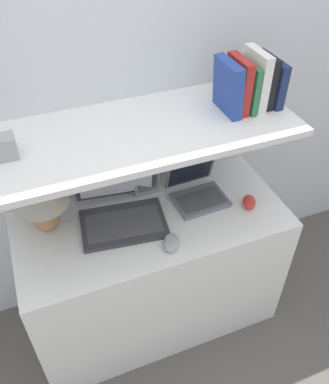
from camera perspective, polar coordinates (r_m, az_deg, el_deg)
ground_plane at (r=2.28m, az=1.25°, el=-21.86°), size 12.00×12.00×0.00m
wall_back at (r=1.82m, az=-5.89°, el=13.77°), size 6.00×0.05×2.40m
desk at (r=2.11m, az=-1.54°, el=-10.95°), size 1.22×0.56×0.74m
back_riser at (r=2.15m, az=-4.41°, el=-1.64°), size 1.22×0.04×1.15m
shelf at (r=1.61m, az=-2.90°, el=8.53°), size 1.22×0.50×0.03m
table_lamp at (r=1.73m, az=-17.15°, el=-0.19°), size 0.23×0.23×0.30m
laptop_large at (r=1.81m, az=-6.14°, el=-2.38°), size 0.41×0.36×0.25m
laptop_small at (r=1.91m, az=4.59°, el=0.17°), size 0.25×0.24×0.18m
computer_mouse at (r=1.71m, az=0.95°, el=-7.13°), size 0.11×0.12×0.04m
second_mouse at (r=1.92m, az=11.80°, el=-1.37°), size 0.09×0.11×0.04m
router_box at (r=1.93m, az=-2.77°, el=2.10°), size 0.12×0.07×0.16m
book_navy at (r=1.79m, az=14.89°, el=14.76°), size 0.04×0.17×0.19m
book_black at (r=1.76m, az=13.87°, el=15.00°), size 0.03×0.14×0.21m
book_white at (r=1.73m, az=12.64°, el=15.17°), size 0.04×0.17×0.24m
book_green at (r=1.72m, az=11.44°, el=14.42°), size 0.02×0.17×0.20m
book_red at (r=1.70m, az=10.35°, el=14.61°), size 0.04×0.16×0.22m
book_blue at (r=1.68m, az=8.91°, el=14.31°), size 0.05×0.18×0.21m
shelf_gadget at (r=1.53m, az=-21.74°, el=5.84°), size 0.09×0.07×0.08m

